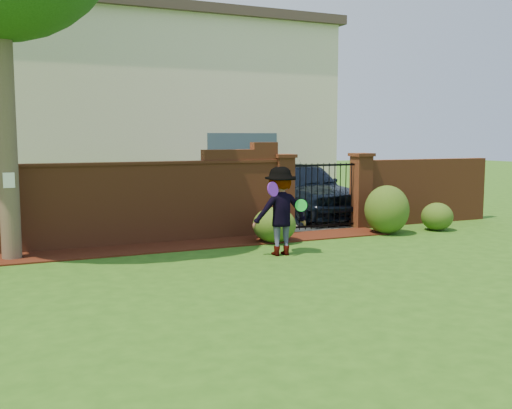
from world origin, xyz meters
name	(u,v)px	position (x,y,z in m)	size (l,w,h in m)	color
ground	(262,280)	(0.00, 0.00, -0.01)	(80.00, 80.00, 0.01)	#265214
mulch_bed	(152,248)	(-0.95, 3.34, 0.01)	(11.10, 1.08, 0.03)	black
brick_wall	(92,203)	(-2.01, 4.00, 0.93)	(8.70, 0.31, 2.16)	brown
brick_wall_return	(424,191)	(6.60, 4.00, 0.85)	(4.00, 0.25, 1.70)	brown
pillar_left	(283,193)	(2.40, 4.00, 0.96)	(0.50, 0.50, 1.88)	brown
pillar_right	(361,190)	(4.60, 4.00, 0.96)	(0.50, 0.50, 1.88)	brown
iron_gate	(323,196)	(3.50, 4.00, 0.85)	(1.78, 0.03, 1.60)	black
driveway	(256,211)	(3.50, 8.00, 0.01)	(3.20, 8.00, 0.01)	gray
house	(142,111)	(1.00, 12.00, 3.16)	(12.40, 6.40, 6.30)	beige
car	(304,190)	(4.10, 6.05, 0.82)	(1.93, 4.78, 1.63)	black
paper_notice	(9,180)	(-3.60, 3.21, 1.50)	(0.20, 0.01, 0.28)	white
shrub_left	(274,225)	(1.66, 2.96, 0.38)	(0.94, 0.94, 0.77)	#234815
shrub_middle	(387,210)	(4.59, 2.91, 0.58)	(1.05, 1.05, 1.15)	#234815
shrub_right	(437,217)	(6.04, 2.83, 0.34)	(0.77, 0.77, 0.68)	#234815
man	(281,211)	(1.17, 1.68, 0.86)	(1.11, 0.64, 1.72)	gray
frisbee_purple	(273,189)	(0.86, 1.40, 1.32)	(0.28, 0.28, 0.03)	#641BAC
frisbee_green	(301,205)	(1.50, 1.47, 0.98)	(0.24, 0.24, 0.02)	green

